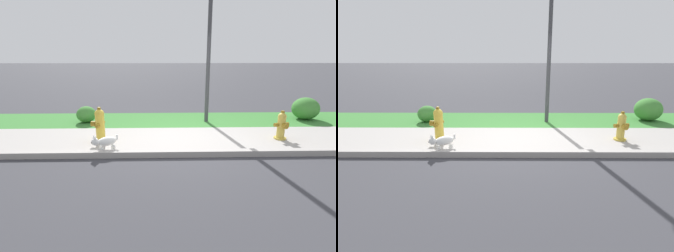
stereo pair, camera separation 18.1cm
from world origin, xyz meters
The scene contains 10 objects.
ground_plane centered at (0.00, 0.00, 0.00)m, with size 120.00×120.00×0.00m, color #38383D.
sidewalk_pavement centered at (0.00, 0.00, 0.01)m, with size 18.00×1.95×0.01m, color #9E9993.
grass_verge centered at (0.00, 1.93, 0.00)m, with size 18.00×1.90×0.01m, color #387A33.
street_curb centered at (0.00, -1.06, 0.06)m, with size 18.00×0.16×0.12m, color #9E9993.
fire_hydrant_near_corner centered at (2.27, -0.06, 0.32)m, with size 0.37×0.33×0.68m.
fire_hydrant_far_end centered at (-1.85, -0.16, 0.39)m, with size 0.36×0.39×0.80m.
small_white_dog centered at (-1.60, -0.90, 0.25)m, with size 0.48×0.37×0.42m.
street_lamp centered at (0.84, 1.68, 2.90)m, with size 0.32×0.32×4.35m.
shrub_bush_mid_verge centered at (3.88, 1.88, 0.33)m, with size 0.78×0.78×0.67m.
shrub_bush_near_lamp centered at (-2.66, 1.68, 0.24)m, with size 0.55×0.55×0.47m.
Camera 2 is at (-0.31, -5.79, 1.90)m, focal length 28.00 mm.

